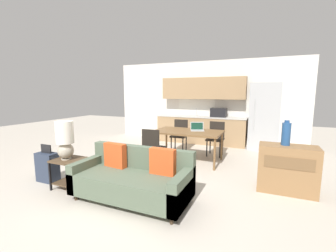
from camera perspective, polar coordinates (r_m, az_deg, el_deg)
The scene contains 15 objects.
ground_plane at distance 3.85m, azimuth -9.87°, elevation -17.26°, with size 20.00×20.00×0.00m, color beige.
wall_back at distance 7.76m, azimuth 9.07°, elevation 6.10°, with size 6.40×0.07×2.70m.
kitchen_counter at distance 7.50m, azimuth 8.51°, elevation 2.13°, with size 2.92×0.65×2.15m.
refrigerator at distance 7.14m, azimuth 23.19°, elevation 2.25°, with size 0.81×0.73×1.94m.
dining_table at distance 5.45m, azimuth 5.02°, elevation -1.87°, with size 1.62×0.96×0.74m.
couch at distance 3.64m, azimuth -8.68°, elevation -13.05°, with size 1.82×0.80×0.83m.
side_table at distance 4.34m, azimuth -23.80°, elevation -9.82°, with size 0.47×0.47×0.52m.
table_lamp at distance 4.20m, azimuth -24.70°, elevation -3.07°, with size 0.29×0.29×0.66m.
credenza at distance 4.31m, azimuth 27.97°, elevation -9.59°, with size 0.90×0.44×0.80m.
vase at distance 4.19m, azimuth 27.80°, elevation -1.72°, with size 0.14×0.14×0.42m.
dining_chair_near_left at distance 4.94m, azimuth -3.81°, elevation -5.16°, with size 0.43×0.43×0.89m.
dining_chair_far_right at distance 6.11m, azimuth 12.04°, elevation -2.67°, with size 0.43×0.43×0.89m.
dining_chair_far_left at distance 6.43m, azimuth 2.98°, elevation -1.94°, with size 0.44×0.44×0.89m.
laptop at distance 5.54m, azimuth 7.42°, elevation -0.62°, with size 0.39×0.35×0.20m.
suitcase at distance 4.84m, azimuth -28.27°, elevation -9.12°, with size 0.41×0.22×0.71m.
Camera 1 is at (1.94, -2.88, 1.66)m, focal length 24.00 mm.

